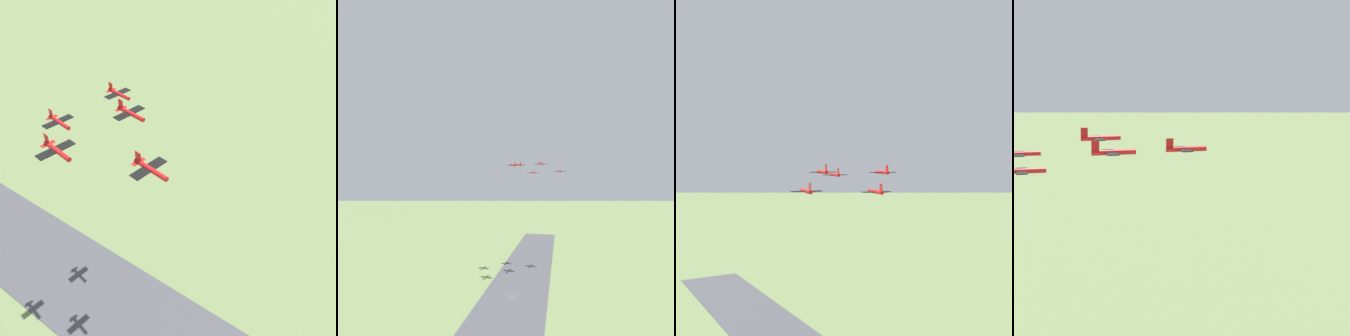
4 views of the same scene
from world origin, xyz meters
TOP-DOWN VIEW (x-y plane):
  - jet_0 at (8.26, -13.08)m, footprint 7.87×8.04m
  - jet_1 at (7.77, -31.84)m, footprint 7.87×8.04m
  - jet_2 at (24.41, -22.63)m, footprint 7.87×8.04m
  - jet_3 at (7.27, -50.59)m, footprint 7.87×8.04m
  - jet_4 at (23.92, -41.38)m, footprint 7.87×8.04m

SIDE VIEW (x-z plane):
  - jet_4 at x=23.92m, z-range 66.36..69.15m
  - jet_3 at x=7.27m, z-range 67.02..69.81m
  - jet_0 at x=8.26m, z-range 69.64..72.44m
  - jet_2 at x=24.41m, z-range 70.84..73.64m
  - jet_1 at x=7.77m, z-range 71.16..73.96m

